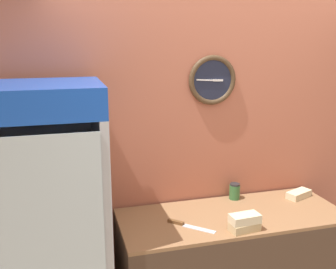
# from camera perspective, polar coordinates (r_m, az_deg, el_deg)

# --- Properties ---
(wall_back) EXTENTS (5.20, 0.10, 2.70)m
(wall_back) POSITION_cam_1_polar(r_m,az_deg,el_deg) (3.15, 6.78, -1.57)
(wall_back) COLOR #B7664C
(wall_back) RESTS_ON ground_plane
(beverage_cooler) EXTENTS (0.71, 0.71, 1.94)m
(beverage_cooler) POSITION_cam_1_polar(r_m,az_deg,el_deg) (2.70, -16.68, -11.52)
(beverage_cooler) COLOR #B2B7BC
(beverage_cooler) RESTS_ON ground_plane
(sandwich_stack_bottom) EXTENTS (0.21, 0.13, 0.06)m
(sandwich_stack_bottom) POSITION_cam_1_polar(r_m,az_deg,el_deg) (2.75, 11.03, -12.99)
(sandwich_stack_bottom) COLOR tan
(sandwich_stack_bottom) RESTS_ON prep_counter
(sandwich_stack_middle) EXTENTS (0.21, 0.12, 0.06)m
(sandwich_stack_middle) POSITION_cam_1_polar(r_m,az_deg,el_deg) (2.72, 11.09, -11.88)
(sandwich_stack_middle) COLOR beige
(sandwich_stack_middle) RESTS_ON sandwich_stack_bottom
(sandwich_flat_left) EXTENTS (0.24, 0.17, 0.05)m
(sandwich_flat_left) POSITION_cam_1_polar(r_m,az_deg,el_deg) (3.39, 18.45, -8.21)
(sandwich_flat_left) COLOR beige
(sandwich_flat_left) RESTS_ON prep_counter
(chefs_knife) EXTENTS (0.28, 0.27, 0.02)m
(chefs_knife) POSITION_cam_1_polar(r_m,az_deg,el_deg) (2.78, 2.40, -12.93)
(chefs_knife) COLOR silver
(chefs_knife) RESTS_ON prep_counter
(condiment_jar) EXTENTS (0.08, 0.08, 0.13)m
(condiment_jar) POSITION_cam_1_polar(r_m,az_deg,el_deg) (3.22, 9.64, -8.13)
(condiment_jar) COLOR #336B38
(condiment_jar) RESTS_ON prep_counter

